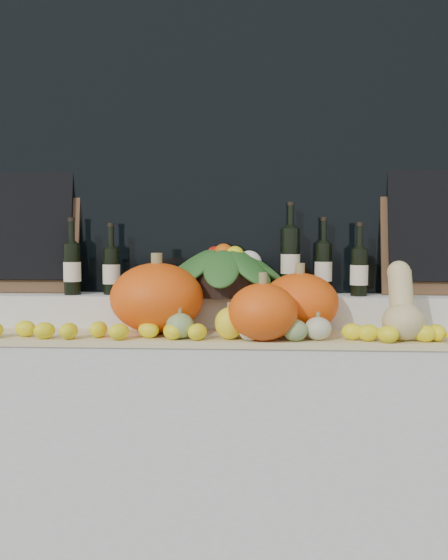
# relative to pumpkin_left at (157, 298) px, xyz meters

# --- Properties ---
(storefront_facade) EXTENTS (7.00, 0.94, 4.50)m
(storefront_facade) POSITION_rel_pumpkin_left_xyz_m (0.27, 0.79, 1.20)
(storefront_facade) COLOR beige
(storefront_facade) RESTS_ON ground
(display_sill) EXTENTS (2.30, 0.55, 0.88)m
(display_sill) POSITION_rel_pumpkin_left_xyz_m (0.27, 0.07, -0.61)
(display_sill) COLOR silver
(display_sill) RESTS_ON ground
(rear_tier) EXTENTS (2.30, 0.25, 0.16)m
(rear_tier) POSITION_rel_pumpkin_left_xyz_m (0.27, 0.22, -0.09)
(rear_tier) COLOR silver
(rear_tier) RESTS_ON display_sill
(straw_bedding) EXTENTS (2.10, 0.32, 0.02)m
(straw_bedding) POSITION_rel_pumpkin_left_xyz_m (0.27, -0.05, -0.15)
(straw_bedding) COLOR tan
(straw_bedding) RESTS_ON display_sill
(pumpkin_left) EXTENTS (0.38, 0.38, 0.28)m
(pumpkin_left) POSITION_rel_pumpkin_left_xyz_m (0.00, 0.00, 0.00)
(pumpkin_left) COLOR #FF590D
(pumpkin_left) RESTS_ON straw_bedding
(pumpkin_right) EXTENTS (0.32, 0.32, 0.24)m
(pumpkin_right) POSITION_rel_pumpkin_left_xyz_m (0.58, 0.03, -0.02)
(pumpkin_right) COLOR #FF590D
(pumpkin_right) RESTS_ON straw_bedding
(pumpkin_center) EXTENTS (0.33, 0.33, 0.22)m
(pumpkin_center) POSITION_rel_pumpkin_left_xyz_m (0.43, -0.16, -0.03)
(pumpkin_center) COLOR #FF590D
(pumpkin_center) RESTS_ON straw_bedding
(butternut_squash) EXTENTS (0.16, 0.21, 0.30)m
(butternut_squash) POSITION_rel_pumpkin_left_xyz_m (0.95, -0.11, -0.02)
(butternut_squash) COLOR #D7BE7E
(butternut_squash) RESTS_ON straw_bedding
(decorative_gourds) EXTENTS (0.63, 0.13, 0.14)m
(decorative_gourds) POSITION_rel_pumpkin_left_xyz_m (0.36, -0.15, -0.09)
(decorative_gourds) COLOR #2D651E
(decorative_gourds) RESTS_ON straw_bedding
(lemon_heap) EXTENTS (2.20, 0.16, 0.06)m
(lemon_heap) POSITION_rel_pumpkin_left_xyz_m (0.27, -0.16, -0.11)
(lemon_heap) COLOR yellow
(lemon_heap) RESTS_ON straw_bedding
(produce_bowl) EXTENTS (0.57, 0.57, 0.23)m
(produce_bowl) POSITION_rel_pumpkin_left_xyz_m (0.26, 0.21, 0.10)
(produce_bowl) COLOR black
(produce_bowl) RESTS_ON rear_tier
(wine_bottle_far_left) EXTENTS (0.08, 0.08, 0.33)m
(wine_bottle_far_left) POSITION_rel_pumpkin_left_xyz_m (-0.40, 0.18, 0.11)
(wine_bottle_far_left) COLOR black
(wine_bottle_far_left) RESTS_ON rear_tier
(wine_bottle_near_left) EXTENTS (0.08, 0.08, 0.31)m
(wine_bottle_near_left) POSITION_rel_pumpkin_left_xyz_m (-0.23, 0.20, 0.10)
(wine_bottle_near_left) COLOR black
(wine_bottle_near_left) RESTS_ON rear_tier
(wine_bottle_tall) EXTENTS (0.08, 0.08, 0.40)m
(wine_bottle_tall) POSITION_rel_pumpkin_left_xyz_m (0.55, 0.24, 0.14)
(wine_bottle_tall) COLOR black
(wine_bottle_tall) RESTS_ON rear_tier
(wine_bottle_near_right) EXTENTS (0.08, 0.08, 0.34)m
(wine_bottle_near_right) POSITION_rel_pumpkin_left_xyz_m (0.69, 0.24, 0.11)
(wine_bottle_near_right) COLOR black
(wine_bottle_near_right) RESTS_ON rear_tier
(wine_bottle_far_right) EXTENTS (0.08, 0.08, 0.31)m
(wine_bottle_far_right) POSITION_rel_pumpkin_left_xyz_m (0.84, 0.19, 0.10)
(wine_bottle_far_right) COLOR black
(wine_bottle_far_right) RESTS_ON rear_tier
(chalkboard_left) EXTENTS (0.50, 0.14, 0.61)m
(chalkboard_left) POSITION_rel_pumpkin_left_xyz_m (-0.65, 0.28, 0.31)
(chalkboard_left) COLOR #4C331E
(chalkboard_left) RESTS_ON rear_tier
(chalkboard_right) EXTENTS (0.50, 0.14, 0.61)m
(chalkboard_right) POSITION_rel_pumpkin_left_xyz_m (1.19, 0.28, 0.31)
(chalkboard_right) COLOR #4C331E
(chalkboard_right) RESTS_ON rear_tier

